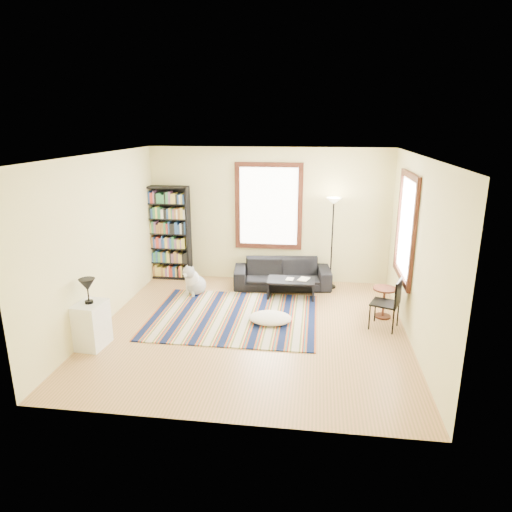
# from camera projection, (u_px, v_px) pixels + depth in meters

# --- Properties ---
(floor) EXTENTS (5.00, 5.00, 0.10)m
(floor) POSITION_uv_depth(u_px,v_px,m) (252.00, 331.00, 7.55)
(floor) COLOR tan
(floor) RESTS_ON ground
(ceiling) EXTENTS (5.00, 5.00, 0.10)m
(ceiling) POSITION_uv_depth(u_px,v_px,m) (252.00, 152.00, 6.73)
(ceiling) COLOR white
(ceiling) RESTS_ON floor
(wall_back) EXTENTS (5.00, 0.10, 2.80)m
(wall_back) POSITION_uv_depth(u_px,v_px,m) (269.00, 215.00, 9.57)
(wall_back) COLOR beige
(wall_back) RESTS_ON floor
(wall_front) EXTENTS (5.00, 0.10, 2.80)m
(wall_front) POSITION_uv_depth(u_px,v_px,m) (217.00, 310.00, 4.72)
(wall_front) COLOR beige
(wall_front) RESTS_ON floor
(wall_left) EXTENTS (0.10, 5.00, 2.80)m
(wall_left) POSITION_uv_depth(u_px,v_px,m) (98.00, 241.00, 7.47)
(wall_left) COLOR beige
(wall_left) RESTS_ON floor
(wall_right) EXTENTS (0.10, 5.00, 2.80)m
(wall_right) POSITION_uv_depth(u_px,v_px,m) (420.00, 252.00, 6.82)
(wall_right) COLOR beige
(wall_right) RESTS_ON floor
(window_back) EXTENTS (1.20, 0.06, 1.60)m
(window_back) POSITION_uv_depth(u_px,v_px,m) (269.00, 206.00, 9.43)
(window_back) COLOR white
(window_back) RESTS_ON wall_back
(window_right) EXTENTS (0.06, 1.20, 1.60)m
(window_right) POSITION_uv_depth(u_px,v_px,m) (406.00, 228.00, 7.53)
(window_right) COLOR white
(window_right) RESTS_ON wall_right
(rug) EXTENTS (2.87, 2.30, 0.02)m
(rug) POSITION_uv_depth(u_px,v_px,m) (234.00, 316.00, 7.97)
(rug) COLOR #0B1539
(rug) RESTS_ON floor
(sofa) EXTENTS (0.99, 2.04, 0.57)m
(sofa) POSITION_uv_depth(u_px,v_px,m) (282.00, 274.00, 9.36)
(sofa) COLOR black
(sofa) RESTS_ON floor
(bookshelf) EXTENTS (0.90, 0.30, 2.00)m
(bookshelf) POSITION_uv_depth(u_px,v_px,m) (169.00, 233.00, 9.73)
(bookshelf) COLOR black
(bookshelf) RESTS_ON floor
(coffee_table) EXTENTS (1.00, 0.71, 0.36)m
(coffee_table) POSITION_uv_depth(u_px,v_px,m) (291.00, 288.00, 8.83)
(coffee_table) COLOR black
(coffee_table) RESTS_ON floor
(book_a) EXTENTS (0.17, 0.21, 0.02)m
(book_a) POSITION_uv_depth(u_px,v_px,m) (286.00, 279.00, 8.79)
(book_a) COLOR beige
(book_a) RESTS_ON coffee_table
(book_b) EXTENTS (0.26, 0.30, 0.02)m
(book_b) POSITION_uv_depth(u_px,v_px,m) (299.00, 279.00, 8.81)
(book_b) COLOR beige
(book_b) RESTS_ON coffee_table
(floor_cushion) EXTENTS (0.87, 0.76, 0.18)m
(floor_cushion) POSITION_uv_depth(u_px,v_px,m) (270.00, 318.00, 7.71)
(floor_cushion) COLOR white
(floor_cushion) RESTS_ON floor
(floor_lamp) EXTENTS (0.30, 0.30, 1.86)m
(floor_lamp) POSITION_uv_depth(u_px,v_px,m) (332.00, 244.00, 9.15)
(floor_lamp) COLOR black
(floor_lamp) RESTS_ON floor
(side_table) EXTENTS (0.41, 0.41, 0.54)m
(side_table) POSITION_uv_depth(u_px,v_px,m) (384.00, 303.00, 7.89)
(side_table) COLOR #401910
(side_table) RESTS_ON floor
(folding_chair) EXTENTS (0.54, 0.52, 0.86)m
(folding_chair) POSITION_uv_depth(u_px,v_px,m) (385.00, 303.00, 7.44)
(folding_chair) COLOR black
(folding_chair) RESTS_ON floor
(white_cabinet) EXTENTS (0.42, 0.53, 0.70)m
(white_cabinet) POSITION_uv_depth(u_px,v_px,m) (92.00, 325.00, 6.84)
(white_cabinet) COLOR white
(white_cabinet) RESTS_ON floor
(table_lamp) EXTENTS (0.31, 0.31, 0.38)m
(table_lamp) POSITION_uv_depth(u_px,v_px,m) (88.00, 291.00, 6.69)
(table_lamp) COLOR black
(table_lamp) RESTS_ON white_cabinet
(dog) EXTENTS (0.65, 0.74, 0.61)m
(dog) POSITION_uv_depth(u_px,v_px,m) (196.00, 279.00, 8.97)
(dog) COLOR silver
(dog) RESTS_ON floor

